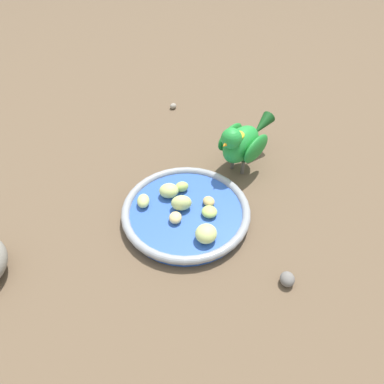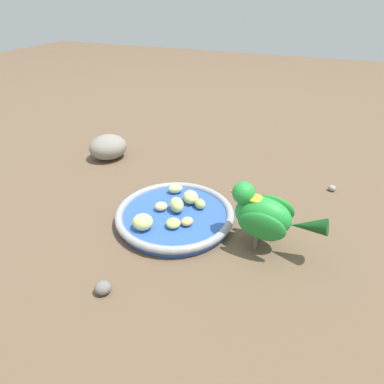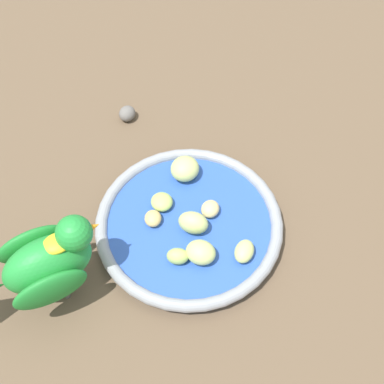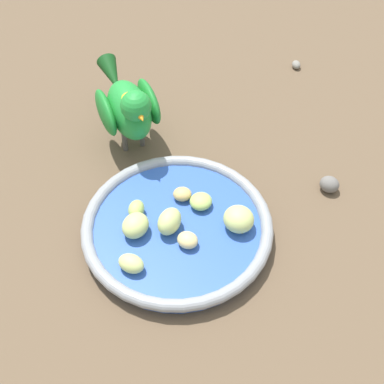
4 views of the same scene
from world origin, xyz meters
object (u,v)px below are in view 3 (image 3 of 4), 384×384
at_px(parrot, 44,263).
at_px(pebble_2, 127,114).
at_px(apple_piece_2, 153,218).
at_px(apple_piece_3, 185,169).
at_px(apple_piece_0, 193,223).
at_px(apple_piece_1, 210,209).
at_px(apple_piece_5, 162,202).
at_px(apple_piece_4, 201,252).
at_px(feeding_bowl, 190,224).
at_px(apple_piece_6, 244,251).
at_px(apple_piece_7, 178,256).

xyz_separation_m(parrot, pebble_2, (0.21, 0.20, -0.06)).
height_order(apple_piece_2, apple_piece_3, apple_piece_3).
relative_size(apple_piece_0, apple_piece_1, 1.47).
distance_m(apple_piece_0, apple_piece_5, 0.05).
distance_m(apple_piece_2, apple_piece_5, 0.03).
xyz_separation_m(apple_piece_4, pebble_2, (0.04, 0.27, -0.02)).
bearing_deg(feeding_bowl, apple_piece_6, -67.43).
bearing_deg(apple_piece_6, apple_piece_1, 90.89).
bearing_deg(apple_piece_6, apple_piece_7, 152.84).
bearing_deg(apple_piece_1, apple_piece_7, -152.53).
distance_m(apple_piece_0, apple_piece_1, 0.03).
height_order(apple_piece_1, apple_piece_7, apple_piece_7).
bearing_deg(feeding_bowl, apple_piece_7, -137.26).
distance_m(apple_piece_3, apple_piece_6, 0.14).
relative_size(apple_piece_7, pebble_2, 1.02).
bearing_deg(apple_piece_5, apple_piece_6, -67.45).
distance_m(apple_piece_7, pebble_2, 0.26).
distance_m(parrot, pebble_2, 0.30).
height_order(apple_piece_2, apple_piece_7, apple_piece_7).
height_order(apple_piece_6, parrot, parrot).
bearing_deg(apple_piece_4, pebble_2, 81.75).
height_order(feeding_bowl, apple_piece_1, apple_piece_1).
distance_m(feeding_bowl, parrot, 0.19).
bearing_deg(feeding_bowl, parrot, 175.87).
xyz_separation_m(feeding_bowl, pebble_2, (0.02, 0.22, -0.00)).
relative_size(apple_piece_1, apple_piece_7, 0.96).
height_order(apple_piece_5, parrot, parrot).
relative_size(feeding_bowl, parrot, 1.35).
bearing_deg(feeding_bowl, apple_piece_0, -99.49).
relative_size(apple_piece_2, parrot, 0.14).
distance_m(apple_piece_3, pebble_2, 0.15).
relative_size(feeding_bowl, apple_piece_4, 6.48).
height_order(feeding_bowl, apple_piece_0, apple_piece_0).
xyz_separation_m(apple_piece_2, apple_piece_5, (0.02, 0.02, 0.00)).
xyz_separation_m(apple_piece_3, apple_piece_4, (-0.05, -0.12, -0.00)).
bearing_deg(apple_piece_4, apple_piece_0, 70.73).
height_order(apple_piece_0, apple_piece_5, apple_piece_0).
xyz_separation_m(apple_piece_1, parrot, (-0.21, 0.01, 0.04)).
bearing_deg(apple_piece_2, feeding_bowl, -33.37).
relative_size(apple_piece_4, apple_piece_5, 1.27).
height_order(apple_piece_4, apple_piece_5, apple_piece_4).
bearing_deg(pebble_2, apple_piece_5, -102.96).
bearing_deg(apple_piece_6, feeding_bowl, 112.57).
xyz_separation_m(apple_piece_5, apple_piece_7, (-0.02, -0.08, 0.00)).
xyz_separation_m(apple_piece_0, pebble_2, (0.02, 0.23, -0.02)).
height_order(feeding_bowl, parrot, parrot).
height_order(apple_piece_3, apple_piece_6, apple_piece_3).
xyz_separation_m(apple_piece_0, apple_piece_3, (0.04, 0.08, 0.00)).
bearing_deg(apple_piece_5, apple_piece_3, 26.80).
distance_m(feeding_bowl, apple_piece_5, 0.05).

